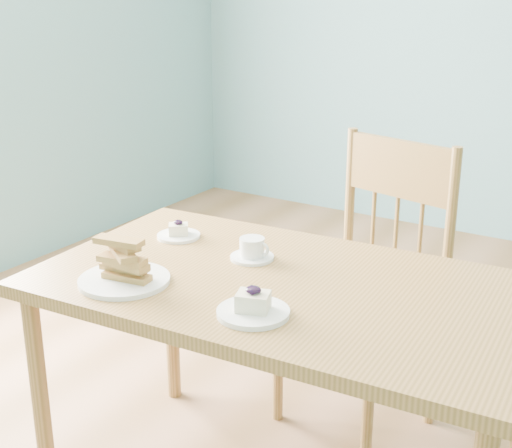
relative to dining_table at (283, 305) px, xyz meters
The scene contains 7 objects.
room 0.79m from the dining_table, 37.42° to the left, with size 5.01×5.01×2.71m.
dining_table is the anchor object (origin of this frame).
dining_chair 0.57m from the dining_table, 88.23° to the left, with size 0.55×0.53×1.01m.
cheesecake_plate_near 0.24m from the dining_table, 79.01° to the right, with size 0.18×0.18×0.08m.
cheesecake_plate_far 0.48m from the dining_table, 164.85° to the left, with size 0.14×0.14×0.06m.
coffee_cup 0.21m from the dining_table, 149.65° to the left, with size 0.13×0.13×0.06m.
biscotti_plate 0.45m from the dining_table, 146.45° to the right, with size 0.25×0.25×0.13m.
Camera 1 is at (0.59, -1.78, 1.50)m, focal length 50.00 mm.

